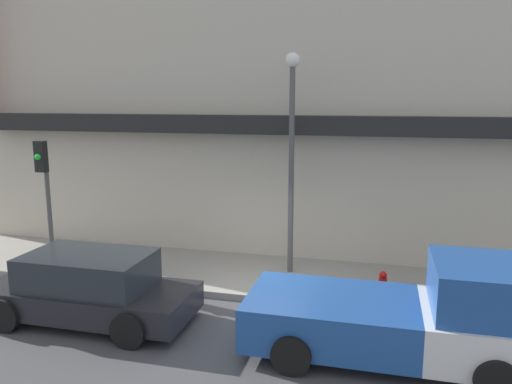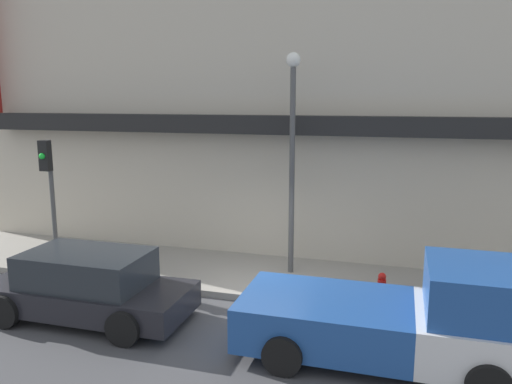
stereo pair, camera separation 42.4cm
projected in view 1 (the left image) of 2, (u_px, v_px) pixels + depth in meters
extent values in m
plane|color=#424244|center=(251.00, 303.00, 11.48)|extent=(80.00, 80.00, 0.00)
cube|color=gray|center=(266.00, 277.00, 12.93)|extent=(36.00, 3.06, 0.17)
cube|color=#BCB29E|center=(290.00, 85.00, 14.91)|extent=(19.80, 3.00, 10.06)
cube|color=black|center=(277.00, 125.00, 13.39)|extent=(18.22, 0.60, 0.50)
cube|color=silver|center=(482.00, 333.00, 8.62)|extent=(2.07, 2.08, 0.81)
cube|color=#1E478C|center=(486.00, 288.00, 8.46)|extent=(1.76, 1.91, 0.85)
cube|color=#1E478C|center=(332.00, 317.00, 9.24)|extent=(3.10, 2.08, 0.81)
cylinder|color=black|center=(474.00, 323.00, 9.64)|extent=(0.70, 0.22, 0.70)
cylinder|color=black|center=(497.00, 381.00, 7.67)|extent=(0.70, 0.22, 0.70)
cylinder|color=black|center=(309.00, 306.00, 10.42)|extent=(0.70, 0.22, 0.70)
cylinder|color=black|center=(291.00, 355.00, 8.44)|extent=(0.70, 0.22, 0.70)
cube|color=black|center=(90.00, 298.00, 10.50)|extent=(4.43, 1.79, 0.55)
cube|color=#23282D|center=(88.00, 270.00, 10.38)|extent=(2.57, 1.61, 0.70)
cylinder|color=black|center=(168.00, 295.00, 11.04)|extent=(0.70, 0.22, 0.70)
cylinder|color=black|center=(129.00, 330.00, 9.34)|extent=(0.70, 0.22, 0.70)
cylinder|color=black|center=(60.00, 284.00, 11.71)|extent=(0.70, 0.22, 0.70)
cylinder|color=black|center=(5.00, 315.00, 10.01)|extent=(0.70, 0.22, 0.70)
cylinder|color=red|center=(382.00, 287.00, 11.37)|extent=(0.19, 0.19, 0.46)
sphere|color=red|center=(383.00, 275.00, 11.31)|extent=(0.18, 0.18, 0.18)
cylinder|color=#4C4C4C|center=(291.00, 173.00, 12.61)|extent=(0.14, 0.14, 5.21)
sphere|color=silver|center=(293.00, 60.00, 12.10)|extent=(0.36, 0.36, 0.36)
cylinder|color=#4C4C4C|center=(49.00, 205.00, 13.18)|extent=(0.12, 0.12, 3.40)
cube|color=black|center=(41.00, 157.00, 12.79)|extent=(0.28, 0.20, 0.80)
sphere|color=green|center=(38.00, 157.00, 12.67)|extent=(0.16, 0.16, 0.16)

